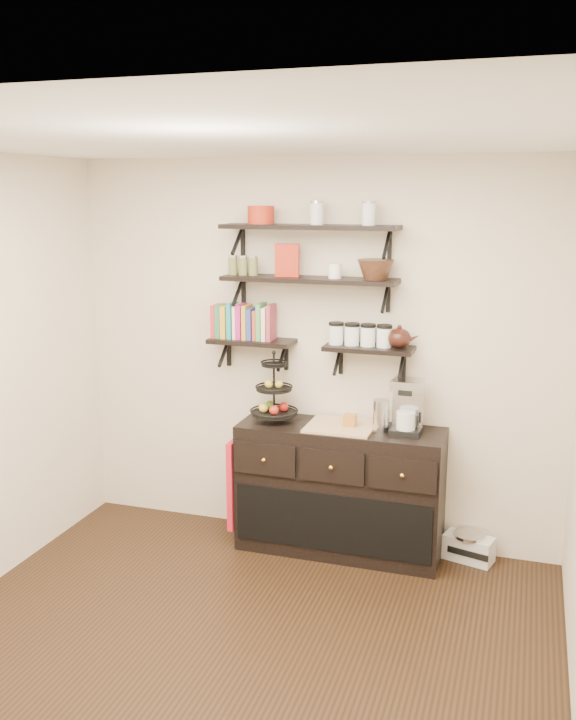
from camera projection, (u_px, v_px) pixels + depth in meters
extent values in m
plane|color=black|center=(221.00, 667.00, 4.03)|extent=(3.50, 3.50, 0.00)
cube|color=white|center=(210.00, 138.00, 3.45)|extent=(3.50, 3.50, 0.02)
cube|color=beige|center=(314.00, 353.00, 5.37)|extent=(3.50, 0.02, 2.70)
cube|color=black|center=(309.00, 227.00, 5.05)|extent=(1.20, 0.27, 0.03)
cube|color=black|center=(243.00, 242.00, 5.34)|extent=(0.02, 0.03, 0.20)
cube|color=black|center=(390.00, 245.00, 5.03)|extent=(0.02, 0.03, 0.20)
cube|color=black|center=(309.00, 280.00, 5.13)|extent=(1.20, 0.27, 0.03)
cube|color=black|center=(244.00, 291.00, 5.42)|extent=(0.02, 0.03, 0.20)
cube|color=black|center=(388.00, 297.00, 5.11)|extent=(0.02, 0.03, 0.20)
cube|color=black|center=(252.00, 341.00, 5.36)|extent=(0.60, 0.25, 0.03)
cube|color=black|center=(229.00, 352.00, 5.55)|extent=(0.02, 0.03, 0.20)
cube|color=black|center=(286.00, 356.00, 5.42)|extent=(0.03, 0.03, 0.20)
cube|color=black|center=(369.00, 348.00, 5.11)|extent=(0.60, 0.25, 0.03)
cube|color=black|center=(341.00, 360.00, 5.30)|extent=(0.03, 0.03, 0.20)
cube|color=black|center=(404.00, 364.00, 5.17)|extent=(0.02, 0.03, 0.20)
cube|color=red|center=(218.00, 323.00, 5.41)|extent=(0.02, 0.15, 0.20)
cube|color=#297148|center=(222.00, 321.00, 5.40)|extent=(0.03, 0.15, 0.24)
cube|color=gold|center=(227.00, 323.00, 5.39)|extent=(0.04, 0.15, 0.21)
cube|color=teal|center=(232.00, 320.00, 5.38)|extent=(0.03, 0.15, 0.25)
cube|color=beige|center=(236.00, 323.00, 5.37)|extent=(0.03, 0.15, 0.22)
cube|color=#AB1F70|center=(242.00, 320.00, 5.35)|extent=(0.04, 0.15, 0.26)
cube|color=#B98630|center=(247.00, 323.00, 5.34)|extent=(0.03, 0.15, 0.23)
cube|color=navy|center=(251.00, 325.00, 5.34)|extent=(0.03, 0.15, 0.20)
cube|color=#A93C27|center=(257.00, 322.00, 5.32)|extent=(0.04, 0.15, 0.24)
cube|color=#438C4B|center=(262.00, 325.00, 5.31)|extent=(0.03, 0.15, 0.21)
cube|color=beige|center=(267.00, 322.00, 5.30)|extent=(0.03, 0.15, 0.25)
cube|color=#913443|center=(272.00, 325.00, 5.29)|extent=(0.02, 0.15, 0.22)
cylinder|color=silver|center=(336.00, 335.00, 5.16)|extent=(0.10, 0.10, 0.13)
cylinder|color=silver|center=(352.00, 336.00, 5.13)|extent=(0.10, 0.10, 0.13)
cylinder|color=silver|center=(368.00, 337.00, 5.10)|extent=(0.10, 0.10, 0.13)
cylinder|color=silver|center=(384.00, 337.00, 5.06)|extent=(0.10, 0.10, 0.13)
cube|color=black|center=(340.00, 489.00, 5.26)|extent=(1.40, 0.45, 0.90)
cube|color=tan|center=(341.00, 426.00, 5.16)|extent=(0.45, 0.41, 0.02)
sphere|color=gold|center=(264.00, 460.00, 5.11)|extent=(0.04, 0.04, 0.04)
sphere|color=gold|center=(331.00, 468.00, 4.97)|extent=(0.04, 0.04, 0.04)
sphere|color=gold|center=(402.00, 476.00, 4.83)|extent=(0.04, 0.04, 0.04)
cylinder|color=black|center=(274.00, 388.00, 5.26)|extent=(0.02, 0.02, 0.48)
cylinder|color=black|center=(274.00, 413.00, 5.30)|extent=(0.33, 0.33, 0.01)
cylinder|color=black|center=(274.00, 389.00, 5.26)|extent=(0.25, 0.25, 0.02)
cylinder|color=black|center=(274.00, 365.00, 5.22)|extent=(0.17, 0.17, 0.02)
sphere|color=#B21914|center=(284.00, 407.00, 5.31)|extent=(0.07, 0.07, 0.07)
sphere|color=gold|center=(269.00, 384.00, 5.26)|extent=(0.06, 0.06, 0.06)
cube|color=#A36325|center=(350.00, 420.00, 5.13)|extent=(0.08, 0.08, 0.08)
cube|color=black|center=(406.00, 431.00, 5.03)|extent=(0.21, 0.19, 0.04)
cube|color=silver|center=(408.00, 406.00, 5.06)|extent=(0.20, 0.08, 0.31)
cube|color=silver|center=(407.00, 384.00, 4.96)|extent=(0.21, 0.19, 0.06)
cylinder|color=silver|center=(406.00, 420.00, 5.00)|extent=(0.13, 0.13, 0.12)
cylinder|color=silver|center=(381.00, 416.00, 5.04)|extent=(0.11, 0.11, 0.22)
cube|color=red|center=(236.00, 482.00, 5.39)|extent=(0.04, 0.27, 0.64)
cube|color=silver|center=(469.00, 548.00, 5.19)|extent=(0.36, 0.24, 0.17)
cylinder|color=silver|center=(469.00, 535.00, 5.17)|extent=(0.27, 0.27, 0.02)
cube|color=black|center=(468.00, 554.00, 5.11)|extent=(0.28, 0.09, 0.04)
cube|color=#A42512|center=(287.00, 260.00, 5.14)|extent=(0.17, 0.09, 0.22)
cylinder|color=white|center=(335.00, 271.00, 5.06)|extent=(0.09, 0.09, 0.10)
cylinder|color=#A42512|center=(261.00, 215.00, 5.14)|extent=(0.18, 0.18, 0.12)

